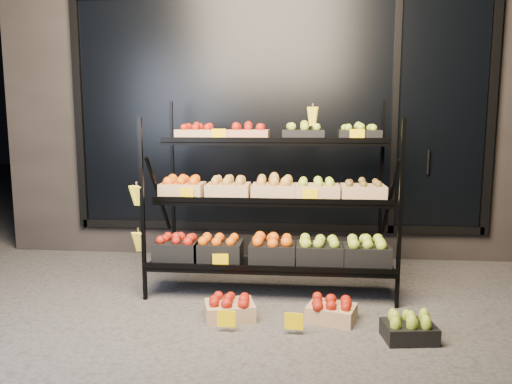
# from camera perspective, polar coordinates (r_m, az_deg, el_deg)

# --- Properties ---
(ground) EXTENTS (24.00, 24.00, 0.00)m
(ground) POSITION_cam_1_polar(r_m,az_deg,el_deg) (4.00, 1.21, -13.53)
(ground) COLOR #514F4C
(ground) RESTS_ON ground
(building) EXTENTS (6.00, 2.08, 3.50)m
(building) POSITION_cam_1_polar(r_m,az_deg,el_deg) (6.30, 2.96, 10.72)
(building) COLOR #2D2826
(building) RESTS_ON ground
(display_rack) EXTENTS (2.18, 1.02, 1.71)m
(display_rack) POSITION_cam_1_polar(r_m,az_deg,el_deg) (4.36, 1.72, -0.90)
(display_rack) COLOR black
(display_rack) RESTS_ON ground
(tag_floor_a) EXTENTS (0.13, 0.01, 0.12)m
(tag_floor_a) POSITION_cam_1_polar(r_m,az_deg,el_deg) (3.63, -3.41, -14.84)
(tag_floor_a) COLOR #FFCC00
(tag_floor_a) RESTS_ON ground
(tag_floor_b) EXTENTS (0.13, 0.01, 0.12)m
(tag_floor_b) POSITION_cam_1_polar(r_m,az_deg,el_deg) (3.60, 4.34, -15.10)
(tag_floor_b) COLOR #FFCC00
(tag_floor_b) RESTS_ON ground
(floor_crate_left) EXTENTS (0.42, 0.35, 0.19)m
(floor_crate_left) POSITION_cam_1_polar(r_m,az_deg,el_deg) (3.85, -3.03, -13.01)
(floor_crate_left) COLOR tan
(floor_crate_left) RESTS_ON ground
(floor_crate_midright) EXTENTS (0.40, 0.34, 0.18)m
(floor_crate_midright) POSITION_cam_1_polar(r_m,az_deg,el_deg) (3.85, 8.62, -13.14)
(floor_crate_midright) COLOR tan
(floor_crate_midright) RESTS_ON ground
(floor_crate_right) EXTENTS (0.37, 0.29, 0.18)m
(floor_crate_right) POSITION_cam_1_polar(r_m,az_deg,el_deg) (3.65, 17.11, -14.66)
(floor_crate_right) COLOR black
(floor_crate_right) RESTS_ON ground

